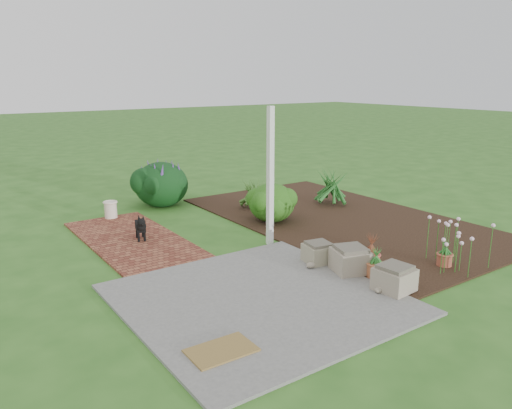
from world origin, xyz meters
TOP-DOWN VIEW (x-y plane):
  - ground at (0.00, 0.00)m, footprint 80.00×80.00m
  - concrete_patio at (-1.25, -1.75)m, footprint 3.50×3.50m
  - brick_path at (-1.70, 1.75)m, footprint 1.60×3.50m
  - garden_bed at (2.50, 0.50)m, footprint 4.00×7.00m
  - veranda_post at (0.30, 0.10)m, footprint 0.10×0.10m
  - stone_trough_near at (0.48, -2.63)m, footprint 0.52×0.52m
  - stone_trough_mid at (0.48, -1.77)m, footprint 0.65×0.65m
  - stone_trough_far at (0.35, -1.18)m, footprint 0.50×0.50m
  - coir_doormat at (-2.38, -2.64)m, footprint 0.75×0.49m
  - black_dog at (-1.60, 1.54)m, footprint 0.26×0.53m
  - cream_ceramic_urn at (-1.54, 3.37)m, footprint 0.29×0.29m
  - evergreen_shrub at (1.19, 1.25)m, footprint 1.28×1.28m
  - agapanthus_clump_back at (3.20, 1.58)m, footprint 1.31×1.31m
  - agapanthus_clump_front at (1.51, 2.40)m, footprint 1.08×1.08m
  - pink_flower_patch at (2.01, -2.50)m, footprint 1.46×1.46m
  - terracotta_pot_bronze at (0.87, -1.83)m, footprint 0.33×0.33m
  - terracotta_pot_small_left at (1.93, -2.44)m, footprint 0.28×0.28m
  - terracotta_pot_small_right at (0.64, -2.14)m, footprint 0.34×0.34m
  - purple_flowering_bush at (-0.12, 3.88)m, footprint 1.58×1.58m

SIDE VIEW (x-z plane):
  - ground at x=0.00m, z-range 0.00..0.00m
  - garden_bed at x=2.50m, z-range 0.00..0.03m
  - concrete_patio at x=-1.25m, z-range 0.00..0.04m
  - brick_path at x=-1.70m, z-range 0.00..0.04m
  - coir_doormat at x=-2.38m, z-range 0.04..0.06m
  - terracotta_pot_small_left at x=1.93m, z-range 0.03..0.23m
  - terracotta_pot_small_right at x=0.64m, z-range 0.03..0.25m
  - terracotta_pot_bronze at x=0.87m, z-range 0.03..0.26m
  - stone_trough_far at x=0.35m, z-range 0.04..0.33m
  - stone_trough_near at x=0.48m, z-range 0.04..0.36m
  - stone_trough_mid at x=0.48m, z-range 0.04..0.38m
  - cream_ceramic_urn at x=-1.54m, z-range 0.04..0.39m
  - black_dog at x=-1.60m, z-range 0.08..0.55m
  - pink_flower_patch at x=2.01m, z-range 0.03..0.75m
  - agapanthus_clump_front at x=1.51m, z-range 0.03..0.80m
  - evergreen_shrub at x=1.19m, z-range 0.03..0.86m
  - agapanthus_clump_back at x=3.20m, z-range 0.03..1.03m
  - purple_flowering_bush at x=-0.12m, z-range 0.00..1.08m
  - veranda_post at x=0.30m, z-range 0.00..2.50m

